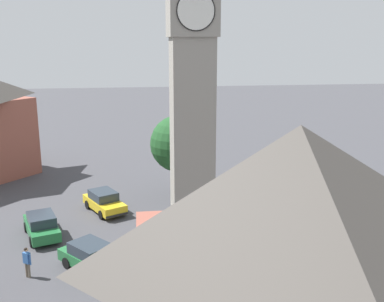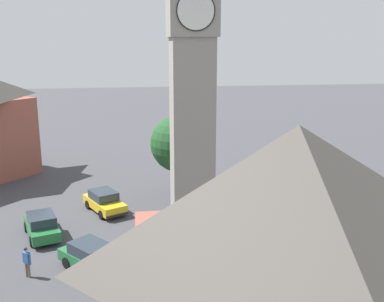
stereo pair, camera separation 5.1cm
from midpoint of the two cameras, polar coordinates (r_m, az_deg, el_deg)
ground_plane at (r=28.27m, az=0.05°, el=-11.53°), size 200.00×200.00×0.00m
clock_tower at (r=25.59m, az=0.06°, el=15.07°), size 3.60×3.60×21.62m
car_blue_kerb at (r=25.39m, az=-12.58°, el=-13.04°), size 3.95×4.24×1.53m
car_silver_kerb at (r=35.72m, az=7.14°, el=-4.84°), size 2.49×4.38×1.53m
car_red_corner at (r=30.26m, az=-18.55°, el=-8.96°), size 2.92×4.45×1.53m
car_white_side at (r=33.41m, az=-11.05°, el=-6.32°), size 3.35×4.45×1.53m
car_black_far at (r=24.02m, az=22.33°, el=-15.43°), size 2.62×4.41×1.53m
pedestrian at (r=25.51m, az=-20.24°, el=-12.84°), size 0.47×0.39×1.69m
tree at (r=34.82m, az=-1.65°, el=0.92°), size 4.43×4.43×6.60m
lamp_post at (r=30.34m, az=15.07°, el=-4.18°), size 0.36×0.36×4.38m
road_sign at (r=28.56m, az=11.66°, el=-7.41°), size 0.60×0.07×2.80m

